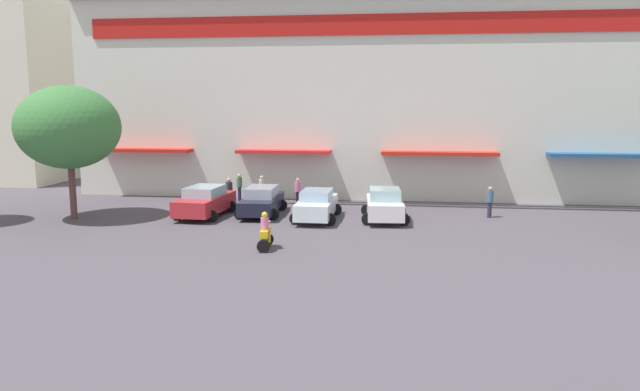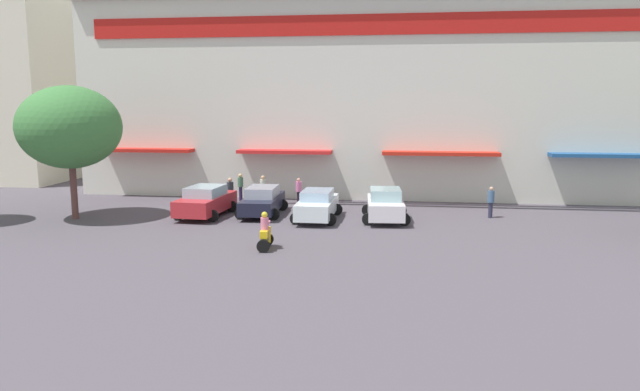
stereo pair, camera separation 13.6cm
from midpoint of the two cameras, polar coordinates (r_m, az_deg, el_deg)
The scene contains 13 objects.
ground_plane at distance 19.35m, azimuth 0.76°, elevation -8.64°, with size 128.00×128.00×0.00m, color #4B454E.
colonial_building at distance 41.61m, azimuth 4.59°, elevation 15.11°, with size 35.85×16.44×23.77m.
plaza_tree_0 at distance 32.08m, azimuth -23.06°, elevation 6.02°, with size 4.97×5.17×6.67m.
parked_car_0 at distance 31.22m, azimuth -11.08°, elevation -0.54°, with size 2.63×4.52×1.57m.
parked_car_1 at distance 31.18m, azimuth -5.74°, elevation -0.50°, with size 2.39×4.45×1.49m.
parked_car_2 at distance 29.73m, azimuth -0.46°, elevation -0.89°, with size 2.29×4.34×1.50m.
parked_car_3 at distance 29.70m, azimuth 6.08°, elevation -0.88°, with size 2.49×4.05×1.61m.
scooter_rider_2 at distance 23.94m, azimuth -5.43°, elevation -3.67°, with size 0.64×1.37×1.55m.
pedestrian_0 at distance 33.55m, azimuth -2.26°, elevation 0.50°, with size 0.46×0.46×1.61m.
pedestrian_1 at distance 35.81m, azimuth -7.84°, elevation 0.98°, with size 0.47×0.47×1.63m.
pedestrian_2 at distance 34.81m, azimuth -5.68°, elevation 0.77°, with size 0.49×0.49×1.62m.
pedestrian_3 at distance 33.99m, azimuth -8.80°, elevation 0.50°, with size 0.51×0.51×1.62m.
pedestrian_4 at distance 31.47m, azimuth 15.84°, elevation -0.42°, with size 0.42×0.42×1.60m.
Camera 1 is at (2.06, -5.33, 5.85)m, focal length 33.42 mm.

